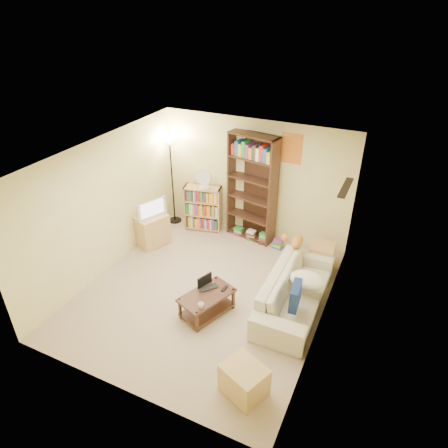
{
  "coord_description": "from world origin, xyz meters",
  "views": [
    {
      "loc": [
        2.64,
        -4.82,
        4.58
      ],
      "look_at": [
        0.06,
        0.65,
        1.05
      ],
      "focal_mm": 32.0,
      "sensor_mm": 36.0,
      "label": 1
    }
  ],
  "objects_px": {
    "tabby_cat": "(295,241)",
    "coffee_table": "(207,301)",
    "laptop": "(210,289)",
    "television": "(150,208)",
    "end_cabinet": "(244,380)",
    "tall_bookshelf": "(252,186)",
    "desk_fan": "(204,178)",
    "tv_stand": "(152,230)",
    "floor_lamp": "(171,157)",
    "sofa": "(295,290)",
    "side_table": "(321,257)",
    "short_bookshelf": "(203,208)",
    "mug": "(201,306)"
  },
  "relations": [
    {
      "from": "television",
      "to": "floor_lamp",
      "type": "distance_m",
      "value": 1.25
    },
    {
      "from": "coffee_table",
      "to": "laptop",
      "type": "bearing_deg",
      "value": 113.42
    },
    {
      "from": "desk_fan",
      "to": "floor_lamp",
      "type": "relative_size",
      "value": 0.24
    },
    {
      "from": "end_cabinet",
      "to": "desk_fan",
      "type": "bearing_deg",
      "value": 124.63
    },
    {
      "from": "tall_bookshelf",
      "to": "coffee_table",
      "type": "bearing_deg",
      "value": -72.6
    },
    {
      "from": "tabby_cat",
      "to": "end_cabinet",
      "type": "bearing_deg",
      "value": -86.27
    },
    {
      "from": "tabby_cat",
      "to": "coffee_table",
      "type": "xyz_separation_m",
      "value": [
        -0.95,
        -1.63,
        -0.47
      ]
    },
    {
      "from": "tall_bookshelf",
      "to": "end_cabinet",
      "type": "bearing_deg",
      "value": -57.68
    },
    {
      "from": "end_cabinet",
      "to": "television",
      "type": "bearing_deg",
      "value": 141.06
    },
    {
      "from": "tall_bookshelf",
      "to": "short_bookshelf",
      "type": "distance_m",
      "value": 1.27
    },
    {
      "from": "sofa",
      "to": "tabby_cat",
      "type": "relative_size",
      "value": 4.39
    },
    {
      "from": "sofa",
      "to": "laptop",
      "type": "relative_size",
      "value": 6.16
    },
    {
      "from": "laptop",
      "to": "short_bookshelf",
      "type": "bearing_deg",
      "value": 69.04
    },
    {
      "from": "mug",
      "to": "short_bookshelf",
      "type": "distance_m",
      "value": 3.04
    },
    {
      "from": "sofa",
      "to": "tall_bookshelf",
      "type": "bearing_deg",
      "value": 40.19
    },
    {
      "from": "laptop",
      "to": "side_table",
      "type": "height_order",
      "value": "side_table"
    },
    {
      "from": "short_bookshelf",
      "to": "floor_lamp",
      "type": "relative_size",
      "value": 0.52
    },
    {
      "from": "sofa",
      "to": "coffee_table",
      "type": "xyz_separation_m",
      "value": [
        -1.24,
        -0.79,
        -0.07
      ]
    },
    {
      "from": "desk_fan",
      "to": "floor_lamp",
      "type": "height_order",
      "value": "floor_lamp"
    },
    {
      "from": "television",
      "to": "end_cabinet",
      "type": "height_order",
      "value": "television"
    },
    {
      "from": "short_bookshelf",
      "to": "end_cabinet",
      "type": "bearing_deg",
      "value": -68.06
    },
    {
      "from": "sofa",
      "to": "side_table",
      "type": "distance_m",
      "value": 1.24
    },
    {
      "from": "tabby_cat",
      "to": "tv_stand",
      "type": "bearing_deg",
      "value": -175.28
    },
    {
      "from": "tall_bookshelf",
      "to": "end_cabinet",
      "type": "height_order",
      "value": "tall_bookshelf"
    },
    {
      "from": "tabby_cat",
      "to": "television",
      "type": "relative_size",
      "value": 0.79
    },
    {
      "from": "mug",
      "to": "tv_stand",
      "type": "bearing_deg",
      "value": 140.26
    },
    {
      "from": "tabby_cat",
      "to": "laptop",
      "type": "distance_m",
      "value": 1.81
    },
    {
      "from": "laptop",
      "to": "desk_fan",
      "type": "xyz_separation_m",
      "value": [
        -1.26,
        2.22,
        0.84
      ]
    },
    {
      "from": "tall_bookshelf",
      "to": "floor_lamp",
      "type": "bearing_deg",
      "value": -164.77
    },
    {
      "from": "sofa",
      "to": "tabby_cat",
      "type": "distance_m",
      "value": 0.98
    },
    {
      "from": "mug",
      "to": "tv_stand",
      "type": "relative_size",
      "value": 0.19
    },
    {
      "from": "television",
      "to": "side_table",
      "type": "distance_m",
      "value": 3.47
    },
    {
      "from": "coffee_table",
      "to": "sofa",
      "type": "bearing_deg",
      "value": 53.72
    },
    {
      "from": "mug",
      "to": "side_table",
      "type": "bearing_deg",
      "value": 60.65
    },
    {
      "from": "mug",
      "to": "tall_bookshelf",
      "type": "height_order",
      "value": "tall_bookshelf"
    },
    {
      "from": "tabby_cat",
      "to": "coffee_table",
      "type": "bearing_deg",
      "value": -120.16
    },
    {
      "from": "coffee_table",
      "to": "mug",
      "type": "relative_size",
      "value": 8.04
    },
    {
      "from": "desk_fan",
      "to": "tabby_cat",
      "type": "bearing_deg",
      "value": -17.87
    },
    {
      "from": "television",
      "to": "desk_fan",
      "type": "distance_m",
      "value": 1.26
    },
    {
      "from": "tv_stand",
      "to": "short_bookshelf",
      "type": "bearing_deg",
      "value": 80.17
    },
    {
      "from": "sofa",
      "to": "tv_stand",
      "type": "height_order",
      "value": "tv_stand"
    },
    {
      "from": "tabby_cat",
      "to": "side_table",
      "type": "distance_m",
      "value": 0.75
    },
    {
      "from": "tall_bookshelf",
      "to": "sofa",
      "type": "bearing_deg",
      "value": -37.65
    },
    {
      "from": "laptop",
      "to": "side_table",
      "type": "xyz_separation_m",
      "value": [
        1.38,
        1.9,
        -0.15
      ]
    },
    {
      "from": "short_bookshelf",
      "to": "mug",
      "type": "bearing_deg",
      "value": -75.76
    },
    {
      "from": "tv_stand",
      "to": "floor_lamp",
      "type": "bearing_deg",
      "value": 119.02
    },
    {
      "from": "tabby_cat",
      "to": "floor_lamp",
      "type": "distance_m",
      "value": 3.23
    },
    {
      "from": "sofa",
      "to": "short_bookshelf",
      "type": "relative_size",
      "value": 2.17
    },
    {
      "from": "coffee_table",
      "to": "floor_lamp",
      "type": "distance_m",
      "value": 3.44
    },
    {
      "from": "mug",
      "to": "short_bookshelf",
      "type": "xyz_separation_m",
      "value": [
        -1.39,
        2.7,
        0.07
      ]
    }
  ]
}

